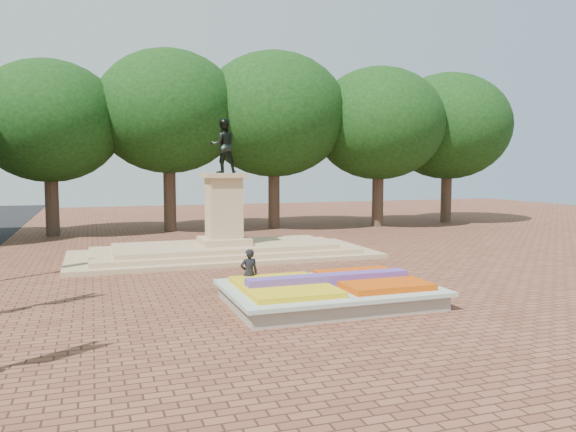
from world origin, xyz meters
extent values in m
plane|color=brown|center=(0.00, 0.00, 0.00)|extent=(90.00, 90.00, 0.00)
cube|color=gray|center=(1.00, -2.00, 0.23)|extent=(6.00, 4.00, 0.45)
cube|color=beige|center=(1.00, -2.00, 0.50)|extent=(6.30, 4.30, 0.12)
cube|color=#CB4E0B|center=(2.45, -2.00, 0.63)|extent=(2.60, 3.40, 0.22)
cube|color=yellow|center=(-0.45, -2.00, 0.62)|extent=(2.60, 3.40, 0.18)
cube|color=#4C338C|center=(1.00, -2.00, 0.72)|extent=(5.20, 0.55, 0.38)
cube|color=tan|center=(0.00, 8.00, 0.10)|extent=(14.00, 6.00, 0.20)
cube|color=tan|center=(0.00, 8.00, 0.30)|extent=(12.00, 5.00, 0.20)
cube|color=tan|center=(0.00, 8.00, 0.50)|extent=(10.00, 4.00, 0.20)
cube|color=tan|center=(0.00, 8.00, 0.75)|extent=(2.20, 2.20, 0.30)
cube|color=tan|center=(0.00, 8.00, 2.30)|extent=(1.50, 1.50, 2.80)
cube|color=tan|center=(0.00, 8.00, 3.80)|extent=(1.90, 1.90, 0.20)
imported|color=black|center=(0.00, 8.00, 5.15)|extent=(1.22, 0.95, 2.50)
cylinder|color=#3C2D21|center=(-8.00, 18.00, 2.00)|extent=(0.80, 0.80, 4.00)
ellipsoid|color=black|center=(-8.00, 18.00, 6.69)|extent=(8.80, 8.80, 7.48)
cylinder|color=#3C2D21|center=(-1.00, 18.00, 2.00)|extent=(0.80, 0.80, 4.00)
ellipsoid|color=black|center=(-1.00, 18.00, 6.69)|extent=(8.80, 8.80, 7.48)
cylinder|color=#3C2D21|center=(6.00, 18.00, 2.00)|extent=(0.80, 0.80, 4.00)
ellipsoid|color=black|center=(6.00, 18.00, 6.69)|extent=(8.80, 8.80, 7.48)
cylinder|color=#3C2D21|center=(13.00, 18.00, 2.00)|extent=(0.80, 0.80, 4.00)
ellipsoid|color=black|center=(13.00, 18.00, 6.69)|extent=(8.80, 8.80, 7.48)
cylinder|color=#3C2D21|center=(20.00, 18.00, 2.00)|extent=(0.80, 0.80, 4.00)
ellipsoid|color=black|center=(20.00, 18.00, 6.69)|extent=(8.80, 8.80, 7.48)
imported|color=black|center=(-1.09, -0.42, 0.79)|extent=(0.58, 0.39, 1.58)
camera|label=1|loc=(-5.77, -17.56, 4.17)|focal=35.00mm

